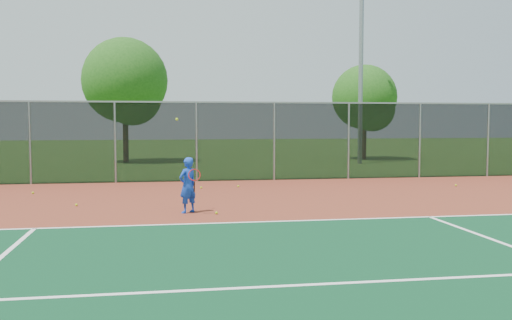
{
  "coord_description": "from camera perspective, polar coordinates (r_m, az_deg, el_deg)",
  "views": [
    {
      "loc": [
        -4.3,
        -9.62,
        2.34
      ],
      "look_at": [
        -1.88,
        5.0,
        1.3
      ],
      "focal_mm": 40.0,
      "sensor_mm": 36.0,
      "label": 1
    }
  ],
  "objects": [
    {
      "name": "ground",
      "position": [
        10.8,
        14.49,
        -8.63
      ],
      "size": [
        120.0,
        120.0,
        0.0
      ],
      "primitive_type": "plane",
      "color": "#30601B",
      "rests_on": "ground"
    },
    {
      "name": "court_apron",
      "position": [
        12.61,
        10.78,
        -6.7
      ],
      "size": [
        30.0,
        20.0,
        0.02
      ],
      "primitive_type": "cube",
      "color": "brown",
      "rests_on": "ground"
    },
    {
      "name": "fence_back",
      "position": [
        22.06,
        1.83,
        1.99
      ],
      "size": [
        30.0,
        0.06,
        3.03
      ],
      "color": "black",
      "rests_on": "court_apron"
    },
    {
      "name": "tennis_player",
      "position": [
        14.34,
        -6.84,
        -2.49
      ],
      "size": [
        0.61,
        0.7,
        2.38
      ],
      "color": "blue",
      "rests_on": "court_apron"
    },
    {
      "name": "practice_ball_0",
      "position": [
        14.14,
        -3.98,
        -5.29
      ],
      "size": [
        0.07,
        0.07,
        0.07
      ],
      "primitive_type": "sphere",
      "color": "#AED218",
      "rests_on": "court_apron"
    },
    {
      "name": "practice_ball_2",
      "position": [
        16.17,
        -17.52,
        -4.3
      ],
      "size": [
        0.07,
        0.07,
        0.07
      ],
      "primitive_type": "sphere",
      "color": "#AED218",
      "rests_on": "court_apron"
    },
    {
      "name": "practice_ball_3",
      "position": [
        19.45,
        -5.51,
        -2.76
      ],
      "size": [
        0.07,
        0.07,
        0.07
      ],
      "primitive_type": "sphere",
      "color": "#AED218",
      "rests_on": "court_apron"
    },
    {
      "name": "practice_ball_5",
      "position": [
        21.22,
        19.36,
        -2.4
      ],
      "size": [
        0.07,
        0.07,
        0.07
      ],
      "primitive_type": "sphere",
      "color": "#AED218",
      "rests_on": "court_apron"
    },
    {
      "name": "practice_ball_6",
      "position": [
        19.28,
        -21.41,
        -3.07
      ],
      "size": [
        0.07,
        0.07,
        0.07
      ],
      "primitive_type": "sphere",
      "color": "#AED218",
      "rests_on": "court_apron"
    },
    {
      "name": "practice_ball_7",
      "position": [
        19.76,
        -1.79,
        -2.63
      ],
      "size": [
        0.07,
        0.07,
        0.07
      ],
      "primitive_type": "sphere",
      "color": "#AED218",
      "rests_on": "court_apron"
    },
    {
      "name": "floodlight_n",
      "position": [
        31.3,
        10.48,
        11.65
      ],
      "size": [
        0.9,
        0.4,
        11.54
      ],
      "color": "gray",
      "rests_on": "ground"
    },
    {
      "name": "tree_back_left",
      "position": [
        32.23,
        -12.82,
        7.4
      ],
      "size": [
        4.67,
        4.67,
        6.86
      ],
      "color": "#342412",
      "rests_on": "ground"
    },
    {
      "name": "tree_back_mid",
      "position": [
        34.45,
        10.98,
        5.9
      ],
      "size": [
        3.83,
        3.83,
        5.62
      ],
      "color": "#342412",
      "rests_on": "ground"
    }
  ]
}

